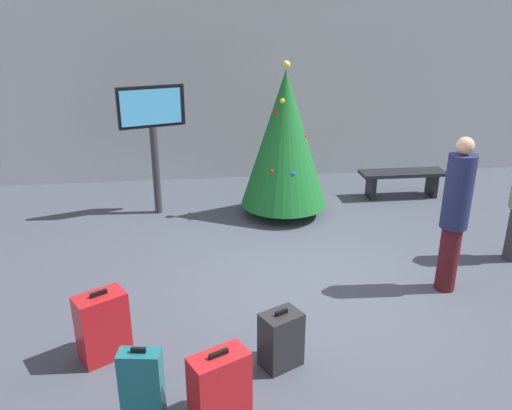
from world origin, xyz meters
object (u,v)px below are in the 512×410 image
object	(u,v)px
suitcase_0	(142,386)
suitcase_3	(103,326)
waiting_bench	(402,178)
suitcase_2	(220,388)
suitcase_1	(281,339)
flight_info_kiosk	(153,124)
traveller_0	(455,212)
holiday_tree	(285,139)

from	to	relation	value
suitcase_0	suitcase_3	xyz separation A→B (m)	(-0.44, 0.87, 0.01)
waiting_bench	suitcase_2	size ratio (longest dim) A/B	2.32
suitcase_1	flight_info_kiosk	bearing A→B (deg)	108.41
traveller_0	suitcase_3	xyz separation A→B (m)	(-3.84, -0.82, -0.66)
suitcase_2	suitcase_3	xyz separation A→B (m)	(-1.05, 0.94, 0.03)
holiday_tree	suitcase_2	size ratio (longest dim) A/B	3.74
holiday_tree	flight_info_kiosk	world-z (taller)	holiday_tree
holiday_tree	flight_info_kiosk	size ratio (longest dim) A/B	1.18
holiday_tree	traveller_0	xyz separation A→B (m)	(1.51, -2.62, -0.27)
flight_info_kiosk	suitcase_3	bearing A→B (deg)	-94.38
traveller_0	suitcase_2	bearing A→B (deg)	-147.73
holiday_tree	waiting_bench	world-z (taller)	holiday_tree
waiting_bench	suitcase_3	size ratio (longest dim) A/B	2.13
traveller_0	suitcase_1	xyz separation A→B (m)	(-2.19, -1.15, -0.72)
waiting_bench	suitcase_1	bearing A→B (deg)	-124.07
suitcase_0	suitcase_1	world-z (taller)	suitcase_0
waiting_bench	suitcase_0	xyz separation A→B (m)	(-4.15, -4.88, -0.03)
flight_info_kiosk	waiting_bench	bearing A→B (deg)	3.25
holiday_tree	traveller_0	distance (m)	3.03
suitcase_0	suitcase_2	xyz separation A→B (m)	(0.61, -0.07, -0.02)
suitcase_0	suitcase_1	size ratio (longest dim) A/B	1.18
holiday_tree	suitcase_3	distance (m)	4.26
waiting_bench	suitcase_3	xyz separation A→B (m)	(-4.58, -4.01, -0.02)
suitcase_2	suitcase_3	bearing A→B (deg)	138.26
suitcase_3	waiting_bench	bearing A→B (deg)	41.20
waiting_bench	suitcase_1	distance (m)	5.24
waiting_bench	suitcase_2	world-z (taller)	suitcase_2
suitcase_0	suitcase_3	size ratio (longest dim) A/B	0.97
holiday_tree	suitcase_3	size ratio (longest dim) A/B	3.45
suitcase_0	suitcase_2	distance (m)	0.62
suitcase_2	suitcase_3	distance (m)	1.41
suitcase_1	waiting_bench	bearing A→B (deg)	55.93
suitcase_0	suitcase_1	distance (m)	1.33
waiting_bench	suitcase_3	bearing A→B (deg)	-138.80
suitcase_1	traveller_0	bearing A→B (deg)	27.65
flight_info_kiosk	suitcase_0	size ratio (longest dim) A/B	2.99
flight_info_kiosk	traveller_0	bearing A→B (deg)	-39.68
suitcase_2	holiday_tree	bearing A→B (deg)	73.69
suitcase_1	suitcase_2	bearing A→B (deg)	-134.30
holiday_tree	suitcase_0	bearing A→B (deg)	-113.73
traveller_0	suitcase_3	world-z (taller)	traveller_0
suitcase_2	suitcase_3	world-z (taller)	suitcase_3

